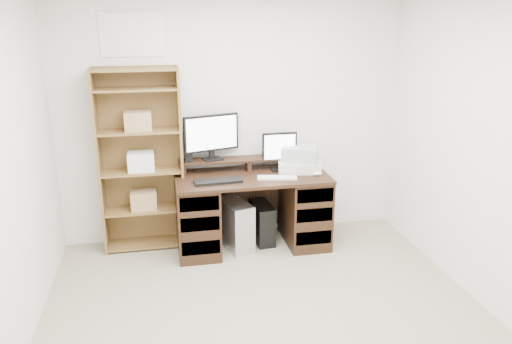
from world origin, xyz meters
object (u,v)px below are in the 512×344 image
object	(u,v)px
printer	(299,166)
monitor_small	(279,150)
tower_black	(262,223)
bookshelf	(141,159)
desk	(252,209)
tower_silver	(235,224)
monitor_wide	(211,135)

from	to	relation	value
printer	monitor_small	bearing A→B (deg)	169.76
tower_black	bookshelf	distance (m)	1.39
bookshelf	desk	bearing A→B (deg)	-11.38
printer	tower_silver	xyz separation A→B (m)	(-0.67, -0.05, -0.56)
printer	tower_black	distance (m)	0.71
desk	monitor_wide	size ratio (longest dim) A/B	2.68
monitor_wide	monitor_small	size ratio (longest dim) A/B	1.44
desk	monitor_small	world-z (taller)	monitor_small
tower_black	bookshelf	world-z (taller)	bookshelf
monitor_wide	tower_silver	xyz separation A→B (m)	(0.19, -0.23, -0.88)
monitor_small	tower_silver	distance (m)	0.87
monitor_small	tower_black	bearing A→B (deg)	-164.98
monitor_wide	tower_black	xyz separation A→B (m)	(0.49, -0.16, -0.92)
monitor_wide	tower_black	bearing A→B (deg)	-33.50
desk	monitor_small	size ratio (longest dim) A/B	3.88
monitor_small	bookshelf	bearing A→B (deg)	175.97
monitor_wide	printer	size ratio (longest dim) A/B	1.35
printer	tower_black	xyz separation A→B (m)	(-0.37, 0.02, -0.60)
bookshelf	monitor_small	bearing A→B (deg)	-3.85
tower_black	bookshelf	bearing A→B (deg)	167.82
monitor_small	tower_black	distance (m)	0.78
monitor_wide	tower_black	distance (m)	1.05
monitor_small	bookshelf	world-z (taller)	bookshelf
monitor_small	printer	distance (m)	0.26
monitor_small	tower_silver	world-z (taller)	monitor_small
tower_black	printer	bearing A→B (deg)	-8.32
monitor_wide	printer	distance (m)	0.93
monitor_wide	printer	world-z (taller)	monitor_wide
monitor_wide	bookshelf	xyz separation A→B (m)	(-0.69, -0.01, -0.20)
printer	bookshelf	bearing A→B (deg)	-175.60
tower_silver	monitor_small	bearing A→B (deg)	-2.54
monitor_small	bookshelf	size ratio (longest dim) A/B	0.22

